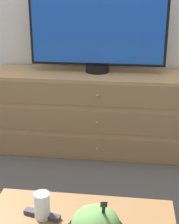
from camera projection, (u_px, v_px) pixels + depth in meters
name	position (u px, v px, depth m)	size (l,w,h in m)	color
ground_plane	(98.00, 135.00, 3.05)	(12.00, 12.00, 0.00)	#56514C
dresser	(100.00, 112.00, 2.70)	(1.66, 0.45, 0.63)	tan
tv	(98.00, 22.00, 2.51)	(1.02, 0.18, 0.73)	black
drink_cup	(42.00, 207.00, 1.36)	(0.06, 0.06, 0.11)	#9E6638
remote_control	(42.00, 215.00, 1.38)	(0.16, 0.07, 0.02)	#38383D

